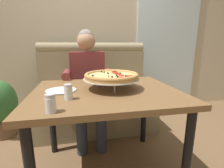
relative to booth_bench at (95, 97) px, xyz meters
The scene contains 11 objects.
back_wall_with_window 1.15m from the booth_bench, 90.00° to the left, with size 6.00×0.12×2.80m, color beige.
window_panel 1.71m from the booth_bench, 20.89° to the left, with size 1.10×0.02×2.80m, color white.
booth_bench is the anchor object (origin of this frame).
dining_table 0.96m from the booth_bench, 90.00° to the right, with size 1.13×0.91×0.75m.
diner_main 0.42m from the booth_bench, 111.56° to the right, with size 0.54×0.64×1.27m.
pizza 1.01m from the booth_bench, 86.78° to the right, with size 0.45×0.45×0.14m.
shaker_pepper_flakes 1.41m from the booth_bench, 105.28° to the right, with size 0.06×0.06×0.10m.
shaker_parmesan 1.21m from the booth_bench, 104.10° to the right, with size 0.05×0.05×0.10m.
plate_near_left 1.01m from the booth_bench, 111.58° to the right, with size 0.23×0.23×0.02m.
patio_chair 1.79m from the booth_bench, 43.59° to the left, with size 0.43×0.43×0.86m.
potted_plant 1.13m from the booth_bench, behind, with size 0.36×0.36×0.70m.
Camera 1 is at (-0.20, -1.24, 1.11)m, focal length 26.48 mm.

